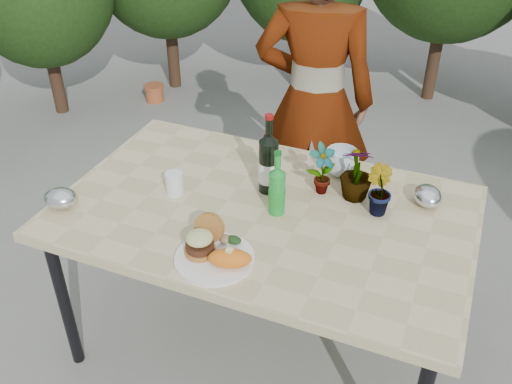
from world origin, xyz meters
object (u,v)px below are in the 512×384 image
at_px(patio_table, 264,221).
at_px(person, 314,102).
at_px(dinner_plate, 215,258).
at_px(wine_bottle, 269,164).

xyz_separation_m(patio_table, person, (-0.07, 0.84, 0.14)).
bearing_deg(dinner_plate, wine_bottle, 88.61).
relative_size(wine_bottle, person, 0.21).
bearing_deg(person, wine_bottle, 79.56).
xyz_separation_m(dinner_plate, wine_bottle, (0.01, 0.48, 0.12)).
bearing_deg(wine_bottle, patio_table, -51.59).
height_order(dinner_plate, person, person).
distance_m(dinner_plate, wine_bottle, 0.49).
bearing_deg(person, patio_table, 81.40).
xyz_separation_m(dinner_plate, person, (-0.02, 1.19, 0.07)).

